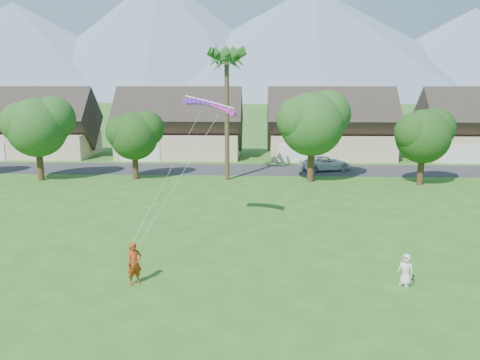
# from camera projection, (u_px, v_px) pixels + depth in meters

# --- Properties ---
(ground) EXTENTS (500.00, 500.00, 0.00)m
(ground) POSITION_uv_depth(u_px,v_px,m) (229.00, 332.00, 17.60)
(ground) COLOR #2D6019
(ground) RESTS_ON ground
(street) EXTENTS (90.00, 7.00, 0.01)m
(street) POSITION_uv_depth(u_px,v_px,m) (249.00, 170.00, 50.87)
(street) COLOR #2D2D30
(street) RESTS_ON ground
(kite_flyer) EXTENTS (0.87, 0.84, 2.01)m
(kite_flyer) POSITION_uv_depth(u_px,v_px,m) (134.00, 264.00, 21.66)
(kite_flyer) COLOR #9F3312
(kite_flyer) RESTS_ON ground
(watcher) EXTENTS (0.87, 0.87, 1.53)m
(watcher) POSITION_uv_depth(u_px,v_px,m) (406.00, 270.00, 21.58)
(watcher) COLOR silver
(watcher) RESTS_ON ground
(parked_car) EXTENTS (5.90, 3.95, 1.50)m
(parked_car) POSITION_uv_depth(u_px,v_px,m) (326.00, 163.00, 50.39)
(parked_car) COLOR white
(parked_car) RESTS_ON ground
(mountain_ridge) EXTENTS (540.00, 240.00, 70.00)m
(mountain_ridge) POSITION_uv_depth(u_px,v_px,m) (276.00, 48.00, 265.70)
(mountain_ridge) COLOR slate
(mountain_ridge) RESTS_ON ground
(houses_row) EXTENTS (72.75, 8.19, 8.86)m
(houses_row) POSITION_uv_depth(u_px,v_px,m) (255.00, 130.00, 58.95)
(houses_row) COLOR beige
(houses_row) RESTS_ON ground
(tree_row) EXTENTS (62.27, 6.67, 8.45)m
(tree_row) POSITION_uv_depth(u_px,v_px,m) (236.00, 130.00, 43.97)
(tree_row) COLOR #47301C
(tree_row) RESTS_ON ground
(fan_palm) EXTENTS (3.00, 3.00, 13.80)m
(fan_palm) POSITION_uv_depth(u_px,v_px,m) (227.00, 55.00, 43.18)
(fan_palm) COLOR #4C3D26
(fan_palm) RESTS_ON ground
(parafoil_kite) EXTENTS (3.30, 1.22, 0.50)m
(parafoil_kite) POSITION_uv_depth(u_px,v_px,m) (211.00, 103.00, 28.22)
(parafoil_kite) COLOR #681BCE
(parafoil_kite) RESTS_ON ground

